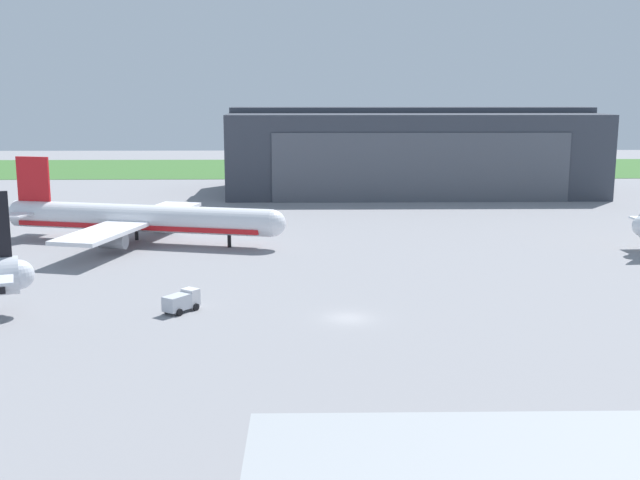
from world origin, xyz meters
TOP-DOWN VIEW (x-y plane):
  - ground_plane at (0.00, 0.00)m, footprint 440.00×440.00m
  - grass_field_strip at (0.00, 152.72)m, footprint 440.00×56.00m
  - maintenance_hangar at (19.38, 99.32)m, footprint 80.50×33.16m
  - airliner_far_left at (-29.50, 40.24)m, footprint 44.21×38.20m
  - pushback_tractor at (-17.42, 2.65)m, footprint 3.76×4.34m

SIDE VIEW (x-z plane):
  - ground_plane at x=0.00m, z-range 0.00..0.00m
  - grass_field_strip at x=0.00m, z-range 0.00..0.08m
  - pushback_tractor at x=-17.42m, z-range 0.06..2.27m
  - airliner_far_left at x=-29.50m, z-range -2.70..10.10m
  - maintenance_hangar at x=19.38m, z-range -0.46..18.55m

